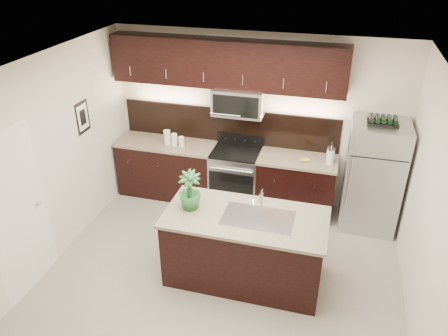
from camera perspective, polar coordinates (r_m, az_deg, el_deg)
name	(u,v)px	position (r m, az deg, el deg)	size (l,w,h in m)	color
ground	(223,272)	(5.88, -0.17, -13.42)	(4.50, 4.50, 0.00)	gray
room_walls	(212,157)	(4.91, -1.56, 1.43)	(4.52, 4.02, 2.71)	beige
counter_run	(223,175)	(7.04, -0.07, -0.97)	(3.51, 0.65, 0.94)	black
upper_fixtures	(228,71)	(6.52, 0.50, 12.52)	(3.49, 0.40, 1.66)	black
island	(245,247)	(5.53, 2.72, -10.28)	(1.96, 0.96, 0.94)	black
sink_faucet	(258,216)	(5.22, 4.48, -6.31)	(0.84, 0.50, 0.28)	silver
refrigerator	(373,176)	(6.65, 18.86, -1.05)	(0.79, 0.72, 1.64)	#B2B2B7
wine_rack	(383,120)	(6.29, 20.08, 5.85)	(0.41, 0.25, 0.10)	black
plant	(190,190)	(5.27, -4.52, -2.94)	(0.28, 0.28, 0.49)	#215326
canisters	(173,139)	(6.97, -6.74, 3.78)	(0.35, 0.13, 0.23)	silver
french_press	(330,156)	(6.52, 13.71, 1.56)	(0.12, 0.12, 0.34)	silver
bananas	(301,160)	(6.55, 10.08, 1.10)	(0.16, 0.13, 0.05)	gold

